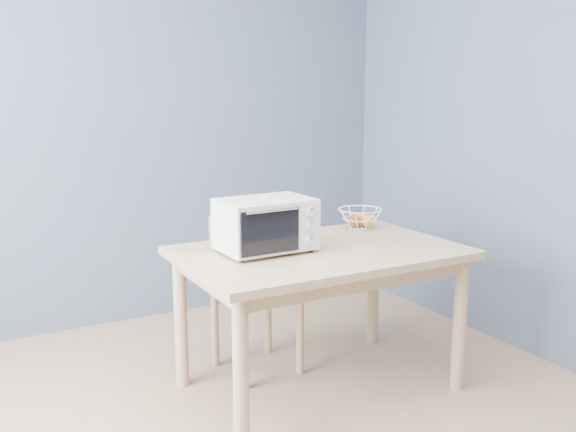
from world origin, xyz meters
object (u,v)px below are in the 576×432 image
dining_table (320,268)px  fruit_basket (359,218)px  toaster_oven (262,224)px  dining_chair (253,294)px

dining_table → fruit_basket: 0.57m
dining_table → toaster_oven: toaster_oven is taller
dining_chair → fruit_basket: bearing=-11.0°
toaster_oven → dining_table: bearing=-17.4°
dining_chair → dining_table: bearing=-67.7°
toaster_oven → fruit_basket: 0.78m
toaster_oven → dining_chair: (0.10, 0.31, -0.46)m
dining_table → fruit_basket: bearing=33.8°
fruit_basket → dining_chair: bearing=172.2°
fruit_basket → dining_chair: size_ratio=0.30×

